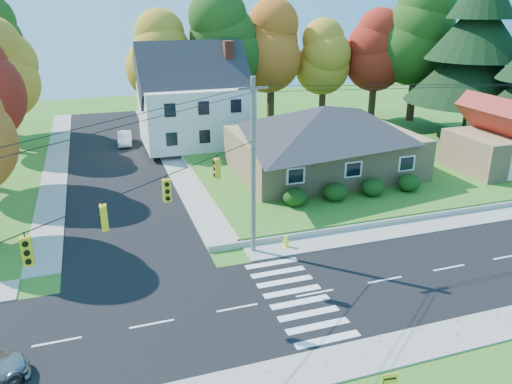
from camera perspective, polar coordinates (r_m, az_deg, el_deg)
ground at (r=25.41m, az=6.72°, el=-11.45°), size 120.00×120.00×0.00m
road_main at (r=25.41m, az=6.72°, el=-11.43°), size 90.00×8.00×0.02m
road_cross at (r=47.29m, az=-15.84°, el=3.49°), size 8.00×44.00×0.02m
sidewalk_north at (r=29.37m, az=2.62°, el=-6.47°), size 90.00×2.00×0.08m
sidewalk_south at (r=21.84m, az=12.49°, el=-17.87°), size 90.00×2.00×0.08m
lawn at (r=48.02m, az=10.37°, el=4.51°), size 30.00×30.00×0.50m
ranch_house at (r=40.71m, az=7.74°, el=6.11°), size 14.60×10.60×5.40m
colonial_house at (r=49.07m, az=-7.01°, el=10.25°), size 10.40×8.40×9.60m
garage at (r=45.66m, az=26.10°, el=5.22°), size 7.30×6.30×4.60m
hedge_row at (r=35.90m, az=11.14°, el=0.30°), size 10.70×1.70×1.27m
traffic_infrastructure at (r=24.17m, az=5.57°, el=0.49°), size 38.10×10.66×10.00m
tree_lot_0 at (r=54.07m, az=-10.73°, el=15.02°), size 6.72×6.72×12.51m
tree_lot_1 at (r=54.15m, az=-4.11°, el=16.71°), size 7.84×7.84×14.60m
tree_lot_2 at (r=56.93m, az=1.75°, el=16.30°), size 7.28×7.28×13.56m
tree_lot_3 at (r=58.47m, az=7.81°, el=14.96°), size 6.16×6.16×11.47m
tree_lot_4 at (r=60.42m, az=13.59°, el=15.40°), size 6.72×6.72×12.51m
tree_lot_5 at (r=60.83m, az=18.12°, el=16.86°), size 8.40×8.40×15.64m
conifer_east_a at (r=55.26m, az=23.84°, el=14.92°), size 12.80×12.80×16.96m
tree_west_2 at (r=52.15m, az=-27.25°, el=12.37°), size 6.72×6.72×12.51m
white_car at (r=52.32m, az=-14.78°, el=5.97°), size 1.61×3.95×1.27m
fire_hydrant at (r=29.42m, az=3.49°, el=-5.72°), size 0.44×0.35×0.78m
yard_sign at (r=20.18m, az=15.03°, el=-19.94°), size 0.64×0.12×0.81m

